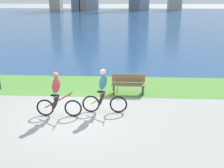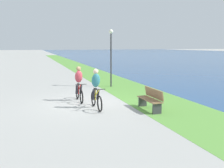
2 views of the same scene
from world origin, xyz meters
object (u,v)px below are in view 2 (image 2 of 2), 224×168
at_px(bench_near_path, 151,99).
at_px(lamppost_tall, 111,49).
at_px(cyclist_trailing, 79,84).
at_px(cyclist_lead, 96,89).

height_order(bench_near_path, lamppost_tall, lamppost_tall).
bearing_deg(cyclist_trailing, cyclist_lead, 14.21).
bearing_deg(bench_near_path, lamppost_tall, 177.42).
height_order(cyclist_lead, bench_near_path, cyclist_lead).
distance_m(cyclist_lead, lamppost_tall, 5.89).
bearing_deg(lamppost_tall, cyclist_trailing, -38.58).
height_order(cyclist_trailing, lamppost_tall, lamppost_tall).
distance_m(bench_near_path, lamppost_tall, 6.41).
bearing_deg(cyclist_lead, lamppost_tall, 155.16).
xyz_separation_m(cyclist_lead, lamppost_tall, (-5.15, 2.38, 1.60)).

